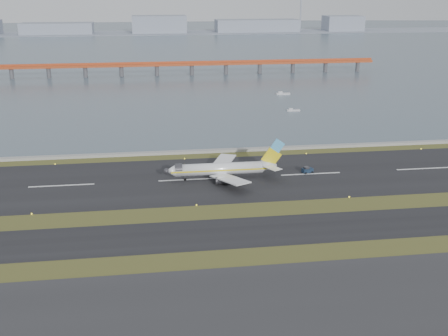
# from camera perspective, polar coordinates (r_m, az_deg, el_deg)

# --- Properties ---
(ground) EXTENTS (1000.00, 1000.00, 0.00)m
(ground) POSITION_cam_1_polar(r_m,az_deg,el_deg) (152.11, -2.54, -4.90)
(ground) COLOR #354418
(ground) RESTS_ON ground
(apron_strip) EXTENTS (1000.00, 50.00, 0.10)m
(apron_strip) POSITION_cam_1_polar(r_m,az_deg,el_deg) (104.00, 0.63, -16.66)
(apron_strip) COLOR #2A2A2C
(apron_strip) RESTS_ON ground
(taxiway_strip) EXTENTS (1000.00, 18.00, 0.10)m
(taxiway_strip) POSITION_cam_1_polar(r_m,az_deg,el_deg) (141.17, -2.05, -6.76)
(taxiway_strip) COLOR black
(taxiway_strip) RESTS_ON ground
(runway_strip) EXTENTS (1000.00, 45.00, 0.10)m
(runway_strip) POSITION_cam_1_polar(r_m,az_deg,el_deg) (179.99, -3.49, -1.19)
(runway_strip) COLOR black
(runway_strip) RESTS_ON ground
(seawall) EXTENTS (1000.00, 2.50, 1.00)m
(seawall) POSITION_cam_1_polar(r_m,az_deg,el_deg) (208.36, -4.19, 1.62)
(seawall) COLOR gray
(seawall) RESTS_ON ground
(bay_water) EXTENTS (1400.00, 800.00, 1.30)m
(bay_water) POSITION_cam_1_polar(r_m,az_deg,el_deg) (602.52, -7.02, 12.28)
(bay_water) COLOR #465664
(bay_water) RESTS_ON ground
(red_pier) EXTENTS (260.00, 5.00, 10.20)m
(red_pier) POSITION_cam_1_polar(r_m,az_deg,el_deg) (394.31, -3.31, 10.45)
(red_pier) COLOR #A63F1C
(red_pier) RESTS_ON ground
(far_shoreline) EXTENTS (1400.00, 80.00, 60.50)m
(far_shoreline) POSITION_cam_1_polar(r_m,az_deg,el_deg) (761.79, -6.30, 13.95)
(far_shoreline) COLOR #8790A0
(far_shoreline) RESTS_ON ground
(airliner) EXTENTS (38.52, 32.89, 12.80)m
(airliner) POSITION_cam_1_polar(r_m,az_deg,el_deg) (179.43, -0.02, -0.07)
(airliner) COLOR white
(airliner) RESTS_ON ground
(pushback_tug) EXTENTS (3.94, 2.89, 2.26)m
(pushback_tug) POSITION_cam_1_polar(r_m,az_deg,el_deg) (187.75, 8.45, -0.20)
(pushback_tug) COLOR #142439
(pushback_tug) RESTS_ON ground
(workboat_near) EXTENTS (6.54, 2.59, 1.55)m
(workboat_near) POSITION_cam_1_polar(r_m,az_deg,el_deg) (281.21, 7.02, 5.85)
(workboat_near) COLOR silver
(workboat_near) RESTS_ON ground
(workboat_far) EXTENTS (7.96, 2.89, 1.90)m
(workboat_far) POSITION_cam_1_polar(r_m,az_deg,el_deg) (323.97, 5.98, 7.52)
(workboat_far) COLOR silver
(workboat_far) RESTS_ON ground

